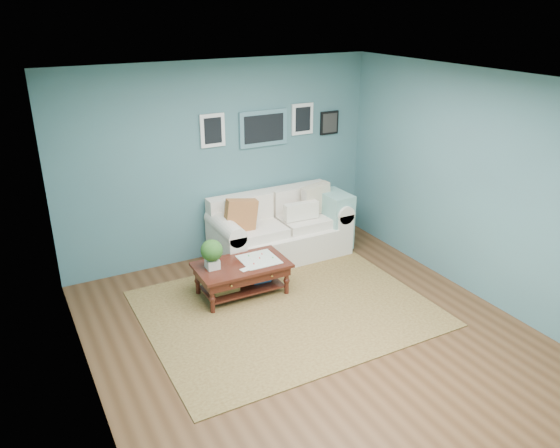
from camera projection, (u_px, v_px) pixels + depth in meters
room_shell at (318, 220)px, 5.43m from camera, size 5.00×5.02×2.70m
area_rug at (286, 308)px, 6.46m from camera, size 3.23×2.58×0.01m
loveseat at (284, 228)px, 7.70m from camera, size 1.95×0.88×1.00m
coffee_table at (237, 270)px, 6.63m from camera, size 1.13×0.67×0.79m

